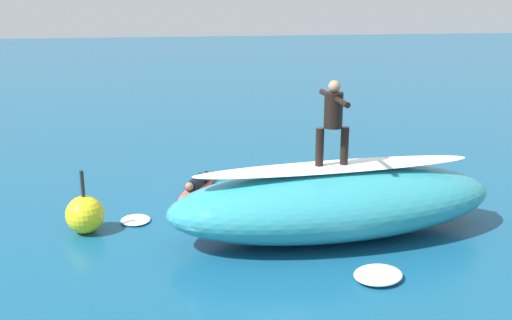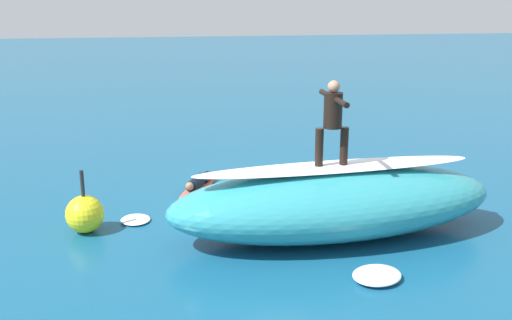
{
  "view_description": "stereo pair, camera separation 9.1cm",
  "coord_description": "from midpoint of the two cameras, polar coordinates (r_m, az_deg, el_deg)",
  "views": [
    {
      "loc": [
        3.12,
        12.71,
        4.76
      ],
      "look_at": [
        0.9,
        0.35,
        1.22
      ],
      "focal_mm": 40.84,
      "sensor_mm": 36.0,
      "label": 1
    },
    {
      "loc": [
        3.03,
        12.73,
        4.76
      ],
      "look_at": [
        0.9,
        0.35,
        1.22
      ],
      "focal_mm": 40.84,
      "sensor_mm": 36.0,
      "label": 2
    }
  ],
  "objects": [
    {
      "name": "surfboard_paddling",
      "position": [
        14.81,
        -6.04,
        -2.9
      ],
      "size": [
        1.4,
        2.28,
        0.09
      ],
      "primitive_type": "ellipsoid",
      "rotation": [
        0.0,
        0.0,
        1.15
      ],
      "color": "#E0563D",
      "rests_on": "ground_plane"
    },
    {
      "name": "surfer_paddling",
      "position": [
        14.87,
        -5.89,
        -2.11
      ],
      "size": [
        0.88,
        1.6,
        0.3
      ],
      "rotation": [
        0.0,
        0.0,
        1.15
      ],
      "color": "black",
      "rests_on": "surfboard_paddling"
    },
    {
      "name": "surfer_riding",
      "position": [
        11.49,
        7.35,
        4.23
      ],
      "size": [
        0.68,
        1.61,
        1.7
      ],
      "rotation": [
        0.0,
        0.0,
        0.01
      ],
      "color": "black",
      "rests_on": "surfboard_riding"
    },
    {
      "name": "wave_foam_lip",
      "position": [
        11.78,
        7.64,
        -0.64
      ],
      "size": [
        5.89,
        1.31,
        0.08
      ],
      "primitive_type": "ellipsoid",
      "rotation": [
        0.0,
        0.0,
        0.07
      ],
      "color": "white",
      "rests_on": "wave_crest"
    },
    {
      "name": "surfboard_riding",
      "position": [
        11.74,
        7.17,
        -0.69
      ],
      "size": [
        2.19,
        0.56,
        0.07
      ],
      "primitive_type": "ellipsoid",
      "rotation": [
        0.0,
        0.0,
        0.01
      ],
      "color": "#EAE5C6",
      "rests_on": "wave_crest"
    },
    {
      "name": "foam_patch_near",
      "position": [
        10.54,
        11.62,
        -10.96
      ],
      "size": [
        1.16,
        1.1,
        0.16
      ],
      "primitive_type": "ellipsoid",
      "rotation": [
        0.0,
        0.0,
        0.44
      ],
      "color": "white",
      "rests_on": "ground_plane"
    },
    {
      "name": "foam_patch_far",
      "position": [
        13.09,
        -11.91,
        -5.76
      ],
      "size": [
        0.7,
        0.75,
        0.08
      ],
      "primitive_type": "ellipsoid",
      "rotation": [
        0.0,
        0.0,
        1.66
      ],
      "color": "white",
      "rests_on": "ground_plane"
    },
    {
      "name": "buoy_marker",
      "position": [
        12.65,
        -16.61,
        -5.12
      ],
      "size": [
        0.79,
        0.79,
        1.35
      ],
      "color": "yellow",
      "rests_on": "ground_plane"
    },
    {
      "name": "foam_patch_mid",
      "position": [
        13.6,
        -0.59,
        -4.56
      ],
      "size": [
        1.2,
        1.19,
        0.09
      ],
      "primitive_type": "ellipsoid",
      "rotation": [
        0.0,
        0.0,
        2.6
      ],
      "color": "white",
      "rests_on": "ground_plane"
    },
    {
      "name": "wave_crest",
      "position": [
        12.01,
        7.51,
        -4.1
      ],
      "size": [
        7.04,
        3.03,
        1.43
      ],
      "primitive_type": "ellipsoid",
      "rotation": [
        0.0,
        0.0,
        0.07
      ],
      "color": "teal",
      "rests_on": "ground_plane"
    },
    {
      "name": "ground_plane",
      "position": [
        13.93,
        3.23,
        -4.27
      ],
      "size": [
        120.0,
        120.0,
        0.0
      ],
      "primitive_type": "plane",
      "color": "#145175"
    }
  ]
}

